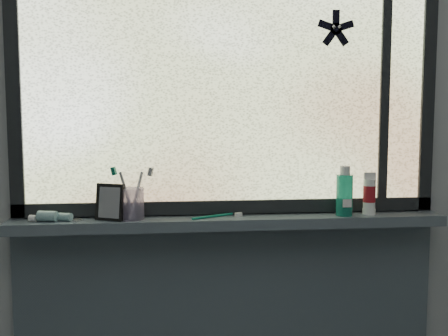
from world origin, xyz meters
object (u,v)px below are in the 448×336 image
Objects in this scene: toothbrush_cup at (132,204)px; vanity_mirror at (110,202)px; cream_tube at (369,192)px; mouthwash_bottle at (344,191)px.

vanity_mirror is at bearing -171.36° from toothbrush_cup.
toothbrush_cup is 0.99× the size of cream_tube.
mouthwash_bottle is at bearing -0.95° from toothbrush_cup.
vanity_mirror is 0.97m from cream_tube.
mouthwash_bottle is 1.35× the size of cream_tube.
mouthwash_bottle is at bearing 24.67° from vanity_mirror.
toothbrush_cup is (0.08, 0.01, -0.01)m from vanity_mirror.
toothbrush_cup is at bearing 179.05° from mouthwash_bottle.
vanity_mirror is at bearing 179.92° from mouthwash_bottle.
vanity_mirror is 0.08m from toothbrush_cup.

